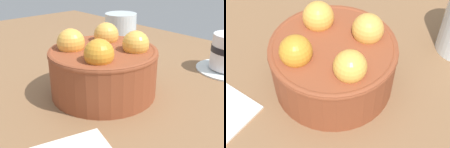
{
  "view_description": "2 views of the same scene",
  "coord_description": "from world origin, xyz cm",
  "views": [
    {
      "loc": [
        29.41,
        -25.03,
        20.01
      ],
      "look_at": [
        1.13,
        0.84,
        3.4
      ],
      "focal_mm": 41.92,
      "sensor_mm": 36.0,
      "label": 1
    },
    {
      "loc": [
        28.09,
        10.27,
        36.48
      ],
      "look_at": [
        1.59,
        1.22,
        3.98
      ],
      "focal_mm": 51.51,
      "sensor_mm": 36.0,
      "label": 2
    }
  ],
  "objects": [
    {
      "name": "ground_plane",
      "position": [
        0.0,
        0.0,
        -1.54
      ],
      "size": [
        136.37,
        83.32,
        3.07
      ],
      "primitive_type": "cube",
      "color": "brown"
    },
    {
      "name": "terracotta_bowl",
      "position": [
        -0.02,
        -0.01,
        4.61
      ],
      "size": [
        17.12,
        17.12,
        10.59
      ],
      "color": "brown",
      "rests_on": "ground_plane"
    },
    {
      "name": "water_glass",
      "position": [
        -13.15,
        16.6,
        4.58
      ],
      "size": [
        7.19,
        7.19,
        9.15
      ],
      "primitive_type": "cylinder",
      "color": "silver",
      "rests_on": "ground_plane"
    }
  ]
}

